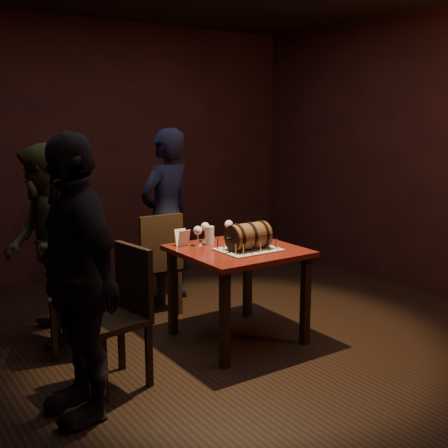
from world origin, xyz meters
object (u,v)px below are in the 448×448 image
object	(u,v)px
person_left_rear	(44,245)
person_left_front	(76,278)
pub_table	(238,262)
chair_back	(157,258)
wine_glass_mid	(205,228)
person_back	(166,216)
pint_of_ale	(210,236)
wine_glass_right	(229,225)
chair_left_front	(122,308)
barrel_cake	(249,236)
wine_glass_left	(198,231)
chair_left_rear	(88,284)

from	to	relation	value
person_left_rear	person_left_front	distance (m)	1.25
pub_table	chair_back	bearing A→B (deg)	106.94
wine_glass_mid	person_back	world-z (taller)	person_back
wine_glass_mid	pint_of_ale	distance (m)	0.13
wine_glass_right	chair_left_front	distance (m)	1.34
pint_of_ale	wine_glass_mid	bearing A→B (deg)	74.89
person_back	chair_left_front	bearing A→B (deg)	32.86
wine_glass_right	chair_back	bearing A→B (deg)	126.28
pint_of_ale	person_left_front	xyz separation A→B (m)	(-1.33, -0.64, 0.02)
chair_left_front	person_back	xyz separation A→B (m)	(1.07, 1.35, 0.31)
wine_glass_right	pint_of_ale	size ratio (longest dim) A/B	1.07
barrel_cake	person_back	xyz separation A→B (m)	(-0.02, 1.28, -0.03)
pub_table	person_left_front	size ratio (longest dim) A/B	0.53
pub_table	person_left_front	world-z (taller)	person_left_front
barrel_cake	pint_of_ale	distance (m)	0.37
wine_glass_mid	chair_left_front	bearing A→B (deg)	-151.91
chair_left_front	wine_glass_mid	bearing A→B (deg)	28.09
barrel_cake	person_back	world-z (taller)	person_back
wine_glass_left	person_left_front	distance (m)	1.40
barrel_cake	person_left_rear	distance (m)	1.59
barrel_cake	chair_back	xyz separation A→B (m)	(-0.29, 0.97, -0.34)
person_left_rear	wine_glass_right	bearing A→B (deg)	82.42
pub_table	person_left_front	distance (m)	1.52
chair_back	person_left_front	xyz separation A→B (m)	(-1.18, -1.28, 0.32)
person_back	chair_back	bearing A→B (deg)	30.56
wine_glass_right	chair_back	xyz separation A→B (m)	(-0.40, 0.55, -0.35)
chair_left_rear	chair_left_front	bearing A→B (deg)	-90.68
barrel_cake	pint_of_ale	xyz separation A→B (m)	(-0.14, 0.34, -0.04)
chair_back	person_back	bearing A→B (deg)	49.43
wine_glass_left	chair_left_rear	xyz separation A→B (m)	(-0.85, 0.22, -0.35)
wine_glass_mid	pint_of_ale	world-z (taller)	wine_glass_mid
chair_back	chair_left_rear	bearing A→B (deg)	-153.39
barrel_cake	person_left_front	world-z (taller)	person_left_front
wine_glass_mid	pint_of_ale	size ratio (longest dim) A/B	1.07
person_left_rear	chair_left_front	bearing A→B (deg)	23.48
wine_glass_left	chair_left_front	distance (m)	1.01
wine_glass_right	person_back	distance (m)	0.87
barrel_cake	wine_glass_right	bearing A→B (deg)	75.53
person_left_rear	chair_back	bearing A→B (deg)	104.63
chair_back	person_back	size ratio (longest dim) A/B	0.56
person_back	wine_glass_left	bearing A→B (deg)	58.13
pint_of_ale	chair_back	xyz separation A→B (m)	(-0.15, 0.64, -0.30)
wine_glass_mid	chair_left_front	distance (m)	1.17
wine_glass_right	chair_back	world-z (taller)	chair_back
pint_of_ale	person_left_front	size ratio (longest dim) A/B	0.09
chair_left_rear	wine_glass_mid	bearing A→B (deg)	-6.93
chair_left_rear	person_left_front	size ratio (longest dim) A/B	0.55
person_back	person_left_rear	bearing A→B (deg)	-3.18
wine_glass_right	wine_glass_mid	bearing A→B (deg)	172.36
pint_of_ale	chair_left_front	xyz separation A→B (m)	(-0.95, -0.41, -0.30)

